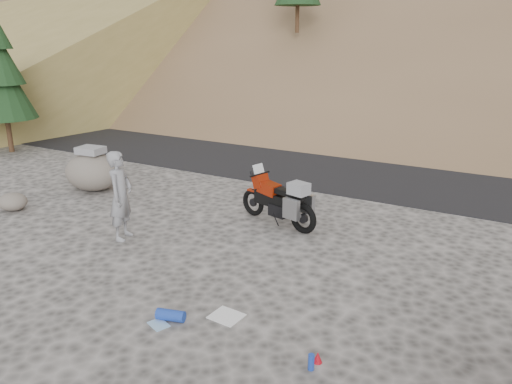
{
  "coord_description": "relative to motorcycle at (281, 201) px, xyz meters",
  "views": [
    {
      "loc": [
        5.75,
        -6.63,
        4.15
      ],
      "look_at": [
        0.83,
        1.97,
        1.0
      ],
      "focal_mm": 35.0,
      "sensor_mm": 36.0,
      "label": 1
    }
  ],
  "objects": [
    {
      "name": "conifer_verge",
      "position": [
        -11.98,
        1.66,
        2.33
      ],
      "size": [
        2.2,
        2.2,
        5.04
      ],
      "color": "#382514",
      "rests_on": "ground"
    },
    {
      "name": "gear_funnel",
      "position": [
        2.7,
        -4.21,
        -0.48
      ],
      "size": [
        0.13,
        0.13,
        0.16
      ],
      "primitive_type": "cone",
      "rotation": [
        0.0,
        0.0,
        0.05
      ],
      "color": "#AC0B17",
      "rests_on": "ground"
    },
    {
      "name": "gear_white_cloth",
      "position": [
        1.05,
        -3.87,
        -0.55
      ],
      "size": [
        0.5,
        0.45,
        0.02
      ],
      "primitive_type": "cube",
      "rotation": [
        0.0,
        0.0,
        -0.07
      ],
      "color": "white",
      "rests_on": "ground"
    },
    {
      "name": "man",
      "position": [
        -2.54,
        -2.33,
        -0.56
      ],
      "size": [
        0.64,
        0.8,
        1.89
      ],
      "primitive_type": "imported",
      "rotation": [
        0.0,
        0.0,
        1.89
      ],
      "color": "gray",
      "rests_on": "ground"
    },
    {
      "name": "gear_blue_cloth",
      "position": [
        0.29,
        -4.56,
        -0.55
      ],
      "size": [
        0.38,
        0.33,
        0.01
      ],
      "primitive_type": "cube",
      "rotation": [
        0.0,
        0.0,
        -0.36
      ],
      "color": "#87AED0",
      "rests_on": "ground"
    },
    {
      "name": "ground",
      "position": [
        -0.98,
        -2.84,
        -0.56
      ],
      "size": [
        140.0,
        140.0,
        0.0
      ],
      "primitive_type": "plane",
      "color": "#413F3C",
      "rests_on": "ground"
    },
    {
      "name": "boulder",
      "position": [
        -5.73,
        -0.19,
        -0.03
      ],
      "size": [
        1.69,
        1.48,
        1.21
      ],
      "rotation": [
        0.0,
        0.0,
        -0.09
      ],
      "color": "#5B554E",
      "rests_on": "ground"
    },
    {
      "name": "gear_bottle",
      "position": [
        2.69,
        -4.39,
        -0.45
      ],
      "size": [
        0.08,
        0.08,
        0.22
      ],
      "primitive_type": "cylinder",
      "rotation": [
        0.0,
        0.0,
        -0.04
      ],
      "color": "#1B3CA4",
      "rests_on": "ground"
    },
    {
      "name": "small_rock",
      "position": [
        -6.16,
        -2.39,
        -0.34
      ],
      "size": [
        0.87,
        0.82,
        0.43
      ],
      "rotation": [
        0.0,
        0.0,
        0.27
      ],
      "color": "#5B554E",
      "rests_on": "ground"
    },
    {
      "name": "gear_blue_mat",
      "position": [
        0.37,
        -4.37,
        -0.47
      ],
      "size": [
        0.47,
        0.29,
        0.18
      ],
      "primitive_type": "cylinder",
      "rotation": [
        0.0,
        1.57,
        0.27
      ],
      "color": "#1B3CA4",
      "rests_on": "ground"
    },
    {
      "name": "motorcycle",
      "position": [
        0.0,
        0.0,
        0.0
      ],
      "size": [
        2.17,
        0.96,
        1.31
      ],
      "rotation": [
        0.0,
        0.0,
        -0.26
      ],
      "color": "black",
      "rests_on": "ground"
    },
    {
      "name": "road",
      "position": [
        -0.98,
        6.16,
        -0.56
      ],
      "size": [
        120.0,
        7.0,
        0.05
      ],
      "primitive_type": "cube",
      "color": "black",
      "rests_on": "ground"
    }
  ]
}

